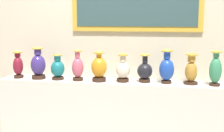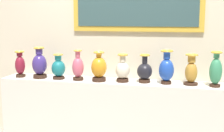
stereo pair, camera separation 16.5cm
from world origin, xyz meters
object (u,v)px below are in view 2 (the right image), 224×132
object	(u,v)px
vase_teal	(58,68)
vase_onyx	(145,71)
vase_indigo	(40,64)
vase_amber	(99,68)
vase_sapphire	(166,69)
vase_rose	(78,67)
vase_ochre	(191,71)
vase_burgundy	(20,65)
vase_ivory	(123,70)
vase_jade	(216,71)

from	to	relation	value
vase_teal	vase_onyx	size ratio (longest dim) A/B	0.93
vase_indigo	vase_amber	size ratio (longest dim) A/B	1.09
vase_amber	vase_sapphire	xyz separation A→B (m)	(0.76, 0.04, 0.01)
vase_rose	vase_ochre	bearing A→B (deg)	2.22
vase_rose	vase_amber	world-z (taller)	vase_rose
vase_amber	vase_burgundy	bearing A→B (deg)	179.25
vase_amber	vase_ivory	distance (m)	0.27
vase_sapphire	vase_jade	size ratio (longest dim) A/B	0.99
vase_onyx	vase_jade	distance (m)	0.76
vase_teal	vase_amber	bearing A→B (deg)	-1.28
vase_burgundy	vase_indigo	distance (m)	0.26
vase_ochre	vase_rose	bearing A→B (deg)	-177.78
vase_amber	vase_ivory	size ratio (longest dim) A/B	1.07
vase_burgundy	vase_amber	distance (m)	1.01
vase_rose	vase_burgundy	bearing A→B (deg)	179.10
vase_teal	vase_ochre	distance (m)	1.53
vase_ivory	vase_ochre	bearing A→B (deg)	1.80
vase_ivory	vase_sapphire	world-z (taller)	vase_sapphire
vase_teal	vase_ochre	size ratio (longest dim) A/B	0.88
vase_burgundy	vase_onyx	bearing A→B (deg)	1.49
vase_teal	vase_amber	world-z (taller)	vase_amber
vase_onyx	vase_jade	size ratio (longest dim) A/B	0.85
vase_burgundy	vase_ivory	size ratio (longest dim) A/B	1.00
vase_ochre	vase_sapphire	bearing A→B (deg)	-177.12
vase_indigo	vase_sapphire	xyz separation A→B (m)	(1.51, 0.02, 0.00)
vase_rose	vase_jade	bearing A→B (deg)	0.39
vase_burgundy	vase_onyx	size ratio (longest dim) A/B	1.01
vase_onyx	vase_jade	bearing A→B (deg)	-3.10
vase_ivory	vase_onyx	size ratio (longest dim) A/B	1.00
vase_indigo	vase_rose	xyz separation A→B (m)	(0.49, -0.01, -0.01)
vase_amber	vase_sapphire	size ratio (longest dim) A/B	0.92
vase_burgundy	vase_rose	world-z (taller)	vase_rose
vase_rose	vase_ivory	world-z (taller)	vase_rose
vase_indigo	vase_jade	distance (m)	2.02
vase_amber	vase_ochre	bearing A→B (deg)	2.85
vase_onyx	vase_indigo	bearing A→B (deg)	-178.20
vase_jade	vase_indigo	bearing A→B (deg)	179.96
vase_onyx	vase_burgundy	bearing A→B (deg)	-178.51
vase_onyx	vase_sapphire	bearing A→B (deg)	-3.57
vase_sapphire	vase_amber	bearing A→B (deg)	-177.16
vase_sapphire	vase_ochre	size ratio (longest dim) A/B	1.11
vase_ochre	vase_teal	bearing A→B (deg)	-178.51
vase_rose	vase_sapphire	bearing A→B (deg)	2.05
vase_burgundy	vase_rose	size ratio (longest dim) A/B	0.91
vase_teal	vase_rose	bearing A→B (deg)	-2.27
vase_onyx	vase_ochre	xyz separation A→B (m)	(0.51, -0.00, 0.02)
vase_indigo	vase_teal	distance (m)	0.25
vase_sapphire	vase_ivory	bearing A→B (deg)	-178.78
vase_ivory	vase_sapphire	xyz separation A→B (m)	(0.49, 0.01, 0.03)
vase_indigo	vase_amber	xyz separation A→B (m)	(0.75, -0.01, -0.01)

